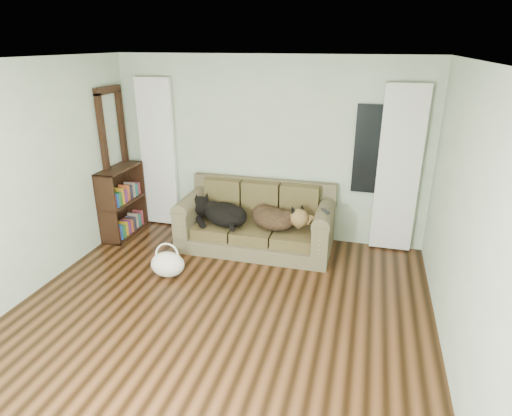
% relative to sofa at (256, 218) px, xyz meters
% --- Properties ---
extents(floor, '(5.00, 5.00, 0.00)m').
position_rel_sofa_xyz_m(floor, '(0.04, -1.97, -0.45)').
color(floor, black).
rests_on(floor, ground).
extents(ceiling, '(5.00, 5.00, 0.00)m').
position_rel_sofa_xyz_m(ceiling, '(0.04, -1.97, 2.15)').
color(ceiling, white).
rests_on(ceiling, ground).
extents(wall_back, '(4.50, 0.04, 2.60)m').
position_rel_sofa_xyz_m(wall_back, '(0.04, 0.53, 0.85)').
color(wall_back, '#B4C6AE').
rests_on(wall_back, ground).
extents(wall_left, '(0.04, 5.00, 2.60)m').
position_rel_sofa_xyz_m(wall_left, '(-2.21, -1.97, 0.85)').
color(wall_left, '#B4C6AE').
rests_on(wall_left, ground).
extents(wall_right, '(0.04, 5.00, 2.60)m').
position_rel_sofa_xyz_m(wall_right, '(2.29, -1.97, 0.85)').
color(wall_right, '#B4C6AE').
rests_on(wall_right, ground).
extents(curtain_left, '(0.55, 0.08, 2.25)m').
position_rel_sofa_xyz_m(curtain_left, '(-1.66, 0.45, 0.70)').
color(curtain_left, white).
rests_on(curtain_left, ground).
extents(curtain_right, '(0.55, 0.08, 2.25)m').
position_rel_sofa_xyz_m(curtain_right, '(1.84, 0.45, 0.70)').
color(curtain_right, white).
rests_on(curtain_right, ground).
extents(window_pane, '(0.50, 0.03, 1.20)m').
position_rel_sofa_xyz_m(window_pane, '(1.49, 0.50, 0.95)').
color(window_pane, black).
rests_on(window_pane, wall_back).
extents(door_casing, '(0.07, 0.60, 2.10)m').
position_rel_sofa_xyz_m(door_casing, '(-2.16, 0.07, 0.60)').
color(door_casing, black).
rests_on(door_casing, ground).
extents(sofa, '(2.11, 0.91, 0.86)m').
position_rel_sofa_xyz_m(sofa, '(0.00, 0.00, 0.00)').
color(sofa, brown).
rests_on(sofa, floor).
extents(dog_black_lab, '(0.88, 0.80, 0.31)m').
position_rel_sofa_xyz_m(dog_black_lab, '(-0.47, -0.08, 0.03)').
color(dog_black_lab, black).
rests_on(dog_black_lab, sofa).
extents(dog_shepherd, '(0.86, 0.79, 0.31)m').
position_rel_sofa_xyz_m(dog_shepherd, '(0.29, -0.03, 0.04)').
color(dog_shepherd, black).
rests_on(dog_shepherd, sofa).
extents(tv_remote, '(0.12, 0.16, 0.02)m').
position_rel_sofa_xyz_m(tv_remote, '(0.97, -0.18, 0.28)').
color(tv_remote, black).
rests_on(tv_remote, sofa).
extents(tote_bag, '(0.49, 0.42, 0.31)m').
position_rel_sofa_xyz_m(tote_bag, '(-0.86, -1.05, -0.29)').
color(tote_bag, silver).
rests_on(tote_bag, floor).
extents(bookshelf, '(0.41, 0.87, 1.04)m').
position_rel_sofa_xyz_m(bookshelf, '(-2.05, -0.06, 0.05)').
color(bookshelf, black).
rests_on(bookshelf, floor).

